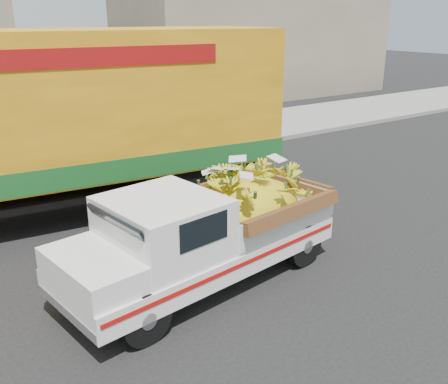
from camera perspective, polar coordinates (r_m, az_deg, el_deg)
ground at (r=7.86m, az=-6.28°, el=-11.62°), size 100.00×100.00×0.00m
curb at (r=13.63m, az=-20.02°, el=1.37°), size 60.00×0.25×0.15m
sidewalk at (r=15.60m, az=-22.12°, el=3.30°), size 60.00×4.00×0.14m
building_right at (r=27.63m, az=3.66°, el=17.33°), size 14.00×6.00×6.00m
pickup_truck at (r=7.99m, az=-0.62°, el=-3.95°), size 4.77×2.28×1.61m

